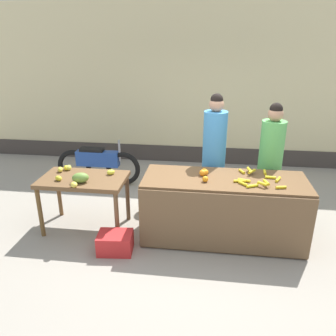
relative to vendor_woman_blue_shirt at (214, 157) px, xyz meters
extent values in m
plane|color=gray|center=(-0.27, -0.64, -0.95)|extent=(24.00, 24.00, 0.00)
cube|color=beige|center=(-0.27, 2.43, 0.70)|extent=(9.75, 0.20, 3.31)
cube|color=#3F3833|center=(-0.27, 2.32, -0.77)|extent=(9.75, 0.04, 0.36)
cube|color=brown|center=(0.15, -0.64, -0.51)|extent=(2.14, 0.79, 0.88)
cube|color=brown|center=(0.15, -1.05, -0.51)|extent=(2.14, 0.03, 0.82)
cube|color=brown|center=(-1.79, -0.64, -0.19)|extent=(1.18, 0.69, 0.06)
cylinder|color=brown|center=(-2.33, -0.94, -0.59)|extent=(0.06, 0.06, 0.73)
cylinder|color=brown|center=(-1.25, -0.94, -0.59)|extent=(0.06, 0.06, 0.73)
cylinder|color=brown|center=(-2.33, -0.35, -0.59)|extent=(0.06, 0.06, 0.73)
cylinder|color=brown|center=(-1.25, -0.35, -0.59)|extent=(0.06, 0.06, 0.73)
cylinder|color=gold|center=(0.33, -0.75, -0.05)|extent=(0.15, 0.05, 0.04)
cylinder|color=gold|center=(0.69, -0.40, -0.05)|extent=(0.04, 0.14, 0.04)
cylinder|color=yellow|center=(0.47, -0.88, -0.05)|extent=(0.15, 0.10, 0.04)
cylinder|color=yellow|center=(0.74, -0.57, -0.05)|extent=(0.14, 0.05, 0.04)
cylinder|color=gold|center=(0.82, -0.88, -0.05)|extent=(0.13, 0.06, 0.04)
cylinder|color=gold|center=(0.37, -0.82, -0.05)|extent=(0.12, 0.12, 0.04)
cylinder|color=gold|center=(0.38, -0.41, -0.05)|extent=(0.09, 0.13, 0.04)
cylinder|color=yellow|center=(0.39, -0.72, -0.05)|extent=(0.16, 0.08, 0.04)
cylinder|color=gold|center=(0.82, -0.63, -0.05)|extent=(0.10, 0.15, 0.04)
cylinder|color=yellow|center=(0.59, -0.86, -0.02)|extent=(0.12, 0.10, 0.04)
cylinder|color=gold|center=(0.51, -0.47, -0.02)|extent=(0.12, 0.14, 0.04)
cylinder|color=gold|center=(0.65, -0.82, -0.02)|extent=(0.07, 0.13, 0.04)
cylinder|color=gold|center=(0.48, -0.41, -0.02)|extent=(0.06, 0.15, 0.04)
sphere|color=orange|center=(-0.12, -0.51, -0.03)|extent=(0.08, 0.08, 0.08)
sphere|color=orange|center=(-0.11, -0.56, -0.03)|extent=(0.08, 0.08, 0.08)
sphere|color=orange|center=(-0.10, -0.79, -0.03)|extent=(0.08, 0.08, 0.08)
sphere|color=orange|center=(-0.15, -0.59, -0.03)|extent=(0.09, 0.09, 0.09)
ellipsoid|color=yellow|center=(-2.08, -0.79, -0.13)|extent=(0.12, 0.10, 0.07)
ellipsoid|color=#D2D23A|center=(-1.44, -0.49, -0.12)|extent=(0.14, 0.14, 0.07)
ellipsoid|color=yellow|center=(-2.19, -0.49, -0.12)|extent=(0.10, 0.12, 0.07)
ellipsoid|color=#DEDF4A|center=(-2.10, -0.40, -0.12)|extent=(0.07, 0.09, 0.08)
ellipsoid|color=yellow|center=(-2.13, -0.41, -0.13)|extent=(0.12, 0.12, 0.07)
ellipsoid|color=yellow|center=(-1.79, -0.96, -0.13)|extent=(0.13, 0.13, 0.07)
ellipsoid|color=olive|center=(-1.76, -0.82, -0.09)|extent=(0.25, 0.20, 0.14)
cylinder|color=#33333D|center=(0.00, 0.00, -0.59)|extent=(0.29, 0.29, 0.73)
cylinder|color=#3F8CCC|center=(0.00, 0.00, 0.23)|extent=(0.34, 0.34, 0.90)
sphere|color=tan|center=(0.00, 0.00, 0.77)|extent=(0.21, 0.21, 0.21)
sphere|color=black|center=(0.00, 0.00, 0.84)|extent=(0.18, 0.18, 0.18)
cylinder|color=#33333D|center=(0.81, -0.02, -0.61)|extent=(0.29, 0.29, 0.69)
cylinder|color=#59B259|center=(0.81, -0.02, 0.15)|extent=(0.34, 0.34, 0.84)
sphere|color=tan|center=(0.81, -0.02, 0.67)|extent=(0.21, 0.21, 0.21)
sphere|color=black|center=(0.81, -0.02, 0.73)|extent=(0.18, 0.18, 0.18)
torus|color=black|center=(-1.65, 0.91, -0.63)|extent=(0.65, 0.09, 0.65)
torus|color=black|center=(-2.60, 0.91, -0.63)|extent=(0.65, 0.09, 0.65)
cube|color=navy|center=(-2.13, 0.91, -0.45)|extent=(0.80, 0.18, 0.28)
cube|color=black|center=(-2.23, 0.91, -0.29)|extent=(0.44, 0.16, 0.08)
cylinder|color=gray|center=(-1.70, 0.91, -0.28)|extent=(0.04, 0.04, 0.40)
cube|color=red|center=(-1.22, -1.17, -0.82)|extent=(0.47, 0.36, 0.26)
ellipsoid|color=tan|center=(-0.95, -0.02, -0.73)|extent=(0.47, 0.46, 0.45)
camera|label=1|loc=(-0.07, -4.69, 1.64)|focal=35.45mm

